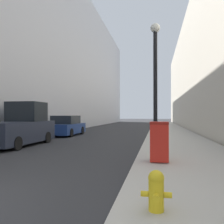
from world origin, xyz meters
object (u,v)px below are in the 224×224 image
Objects in this scene: lamppost at (155,78)px; parked_sedan_near at (66,126)px; trash_bin at (159,141)px; fire_hydrant at (156,190)px; pickup_truck at (20,127)px.

lamppost is 10.61m from parked_sedan_near.
lamppost reaches higher than trash_bin.
trash_bin is 12.91m from parked_sedan_near.
pickup_truck is at bearing 130.84° from fire_hydrant.
lamppost is at bearing 90.40° from fire_hydrant.
pickup_truck is at bearing 149.96° from trash_bin.
fire_hydrant is 16.47m from parked_sedan_near.
parked_sedan_near reaches higher than fire_hydrant.
pickup_truck is (-7.31, 4.23, 0.16)m from trash_bin.
parked_sedan_near is (-7.16, 10.73, -0.07)m from trash_bin.
pickup_truck reaches higher than trash_bin.
trash_bin is 0.23× the size of lamppost.
fire_hydrant is 0.11× the size of lamppost.
parked_sedan_near is at bearing 123.72° from trash_bin.
trash_bin is at bearing -30.04° from pickup_truck.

